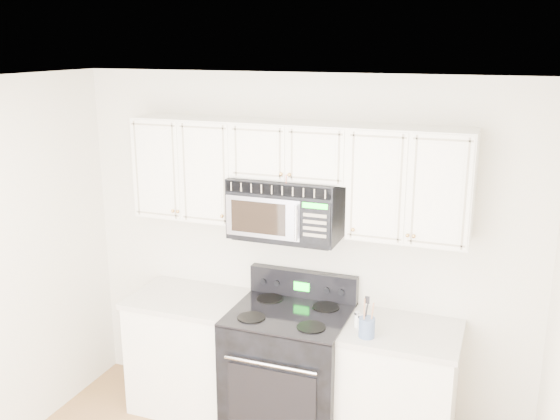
% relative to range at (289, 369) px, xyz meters
% --- Properties ---
extents(room, '(3.51, 3.51, 2.61)m').
position_rel_range_xyz_m(room, '(-0.04, -1.40, 0.82)').
color(room, '#8B613F').
rests_on(room, ground).
extents(base_cabinet_left, '(0.86, 0.65, 0.92)m').
position_rel_range_xyz_m(base_cabinet_left, '(-0.84, 0.04, -0.06)').
color(base_cabinet_left, white).
rests_on(base_cabinet_left, ground).
extents(base_cabinet_right, '(0.86, 0.65, 0.92)m').
position_rel_range_xyz_m(base_cabinet_right, '(0.76, 0.04, -0.06)').
color(base_cabinet_right, white).
rests_on(base_cabinet_right, ground).
extents(range, '(0.84, 0.76, 1.14)m').
position_rel_range_xyz_m(range, '(0.00, 0.00, 0.00)').
color(range, black).
rests_on(range, ground).
extents(upper_cabinets, '(2.44, 0.37, 0.75)m').
position_rel_range_xyz_m(upper_cabinets, '(-0.04, 0.19, 1.45)').
color(upper_cabinets, white).
rests_on(upper_cabinets, ground).
extents(microwave, '(0.78, 0.44, 0.43)m').
position_rel_range_xyz_m(microwave, '(-0.08, 0.15, 1.18)').
color(microwave, black).
rests_on(microwave, ground).
extents(utensil_crock, '(0.11, 0.11, 0.29)m').
position_rel_range_xyz_m(utensil_crock, '(0.59, -0.15, 0.51)').
color(utensil_crock, '#516394').
rests_on(utensil_crock, base_cabinet_right).
extents(shaker_salt, '(0.05, 0.05, 0.11)m').
position_rel_range_xyz_m(shaker_salt, '(0.50, -0.03, 0.49)').
color(shaker_salt, silver).
rests_on(shaker_salt, base_cabinet_right).
extents(shaker_pepper, '(0.05, 0.05, 0.11)m').
position_rel_range_xyz_m(shaker_pepper, '(0.53, -0.07, 0.49)').
color(shaker_pepper, silver).
rests_on(shaker_pepper, base_cabinet_right).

